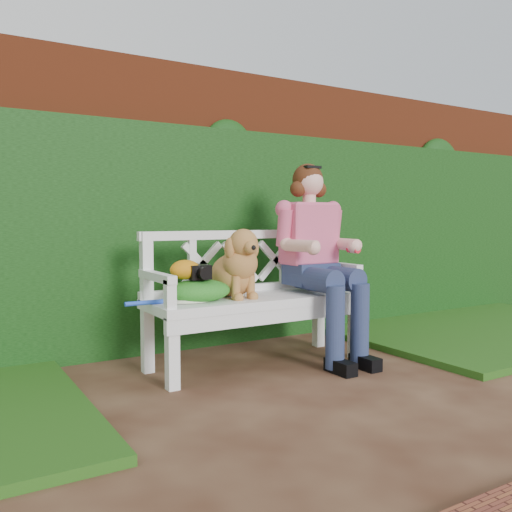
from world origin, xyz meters
TOP-DOWN VIEW (x-y plane):
  - ground at (0.00, 0.00)m, footprint 60.00×60.00m
  - brick_wall at (0.00, 1.90)m, footprint 10.00×0.30m
  - ivy_hedge at (0.00, 1.68)m, footprint 10.00×0.18m
  - grass_right at (2.40, 0.90)m, footprint 2.60×2.00m
  - garden_bench at (0.10, 0.96)m, footprint 1.64×0.77m
  - seated_woman at (0.57, 0.94)m, footprint 0.66×0.83m
  - dog at (-0.05, 0.97)m, footprint 0.43×0.50m
  - tennis_racket at (-0.42, 0.96)m, footprint 0.62×0.29m
  - green_bag at (-0.34, 0.93)m, footprint 0.48×0.40m
  - camera_item at (-0.34, 0.92)m, footprint 0.14×0.10m
  - baseball_glove at (-0.42, 0.95)m, footprint 0.24×0.21m

SIDE VIEW (x-z plane):
  - ground at x=0.00m, z-range 0.00..0.00m
  - grass_right at x=2.40m, z-range 0.00..0.05m
  - garden_bench at x=0.10m, z-range 0.00..0.48m
  - tennis_racket at x=-0.42m, z-range 0.48..0.51m
  - green_bag at x=-0.34m, z-range 0.48..0.62m
  - camera_item at x=-0.34m, z-range 0.62..0.71m
  - baseball_glove at x=-0.42m, z-range 0.62..0.75m
  - seated_woman at x=0.57m, z-range 0.00..1.37m
  - dog at x=-0.05m, z-range 0.48..0.94m
  - ivy_hedge at x=0.00m, z-range 0.00..1.70m
  - brick_wall at x=0.00m, z-range 0.00..2.20m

